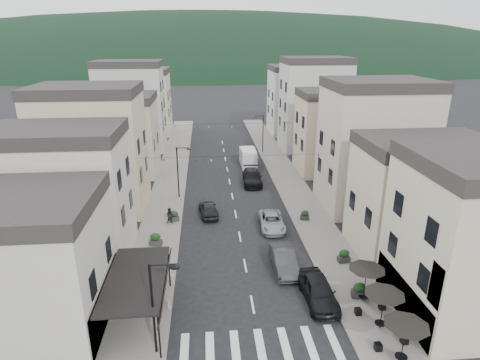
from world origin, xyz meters
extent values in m
cube|color=slate|center=(-7.50, 32.00, 0.06)|extent=(4.00, 76.00, 0.12)
cube|color=slate|center=(7.50, 32.00, 0.06)|extent=(4.00, 76.00, 0.12)
ellipsoid|color=black|center=(0.00, 300.00, 0.00)|extent=(640.00, 360.00, 70.00)
cube|color=black|center=(-7.50, 5.00, 3.20)|extent=(3.60, 7.50, 0.15)
cube|color=black|center=(-5.70, 5.00, 2.70)|extent=(0.34, 7.50, 0.99)
cylinder|color=black|center=(-5.80, 1.50, 1.60)|extent=(0.10, 0.10, 3.20)
cylinder|color=black|center=(-5.80, 8.50, 1.60)|extent=(0.10, 0.10, 3.20)
cube|color=beige|center=(-14.50, 14.00, 5.00)|extent=(10.00, 7.00, 10.00)
cube|color=#262323|center=(-14.50, 14.00, 10.50)|extent=(10.20, 7.14, 1.00)
cube|color=tan|center=(-14.50, 24.00, 6.00)|extent=(10.00, 8.00, 12.00)
cube|color=#262323|center=(-14.50, 24.00, 12.50)|extent=(10.20, 8.16, 1.00)
cube|color=#B6A693|center=(-14.50, 36.00, 4.75)|extent=(10.00, 8.00, 9.50)
cube|color=#262323|center=(-14.50, 36.00, 10.00)|extent=(10.20, 8.16, 1.00)
cube|color=#9E9E9A|center=(-14.50, 48.00, 6.50)|extent=(10.00, 7.00, 13.00)
cube|color=#262323|center=(-14.50, 48.00, 13.50)|extent=(10.20, 7.14, 1.00)
cube|color=beige|center=(-14.50, 60.00, 5.50)|extent=(10.00, 9.00, 11.00)
cube|color=#262323|center=(-14.50, 60.00, 11.50)|extent=(10.20, 9.18, 1.00)
cube|color=beige|center=(14.50, 12.00, 4.50)|extent=(10.00, 7.00, 9.00)
cube|color=#262323|center=(14.50, 12.00, 9.50)|extent=(10.20, 7.14, 1.00)
cube|color=#B6A693|center=(14.50, 22.00, 6.25)|extent=(10.00, 8.00, 12.50)
cube|color=#262323|center=(14.50, 22.00, 13.00)|extent=(10.20, 8.16, 1.00)
cube|color=tan|center=(14.50, 34.00, 5.00)|extent=(10.00, 7.00, 10.00)
cube|color=#262323|center=(14.50, 34.00, 10.50)|extent=(10.20, 7.14, 1.00)
cube|color=#9E9E9A|center=(14.50, 46.00, 6.75)|extent=(10.00, 8.00, 13.50)
cube|color=#262323|center=(14.50, 46.00, 14.00)|extent=(10.20, 8.16, 1.00)
cube|color=beige|center=(14.50, 58.00, 5.75)|extent=(10.00, 9.00, 11.50)
cube|color=#262323|center=(14.50, 58.00, 12.00)|extent=(10.20, 9.18, 1.00)
cylinder|color=black|center=(7.70, 0.00, 1.27)|extent=(0.06, 0.06, 2.30)
cone|color=black|center=(7.70, 0.00, 2.37)|extent=(2.50, 2.50, 0.55)
cylinder|color=black|center=(7.70, 0.00, 0.49)|extent=(0.70, 0.70, 0.04)
cylinder|color=black|center=(7.70, 2.80, 1.27)|extent=(0.06, 0.06, 2.30)
cone|color=black|center=(7.70, 2.80, 2.37)|extent=(2.50, 2.50, 0.55)
cylinder|color=black|center=(7.70, 2.80, 0.49)|extent=(0.70, 0.70, 0.04)
cylinder|color=black|center=(7.70, 5.60, 1.27)|extent=(0.06, 0.06, 2.30)
cone|color=black|center=(7.70, 5.60, 2.37)|extent=(2.50, 2.50, 0.55)
cylinder|color=black|center=(7.70, 5.60, 0.49)|extent=(0.70, 0.70, 0.04)
cylinder|color=black|center=(-6.10, 2.00, 3.00)|extent=(0.14, 0.14, 6.00)
cylinder|color=black|center=(-5.40, 2.00, 5.90)|extent=(1.40, 0.10, 0.10)
cylinder|color=black|center=(-4.75, 2.00, 5.75)|extent=(0.56, 0.56, 0.08)
cylinder|color=black|center=(-6.10, 26.00, 3.00)|extent=(0.14, 0.14, 6.00)
cylinder|color=black|center=(-5.40, 26.00, 5.90)|extent=(1.40, 0.10, 0.10)
cylinder|color=black|center=(-4.75, 26.00, 5.75)|extent=(0.56, 0.56, 0.08)
cylinder|color=black|center=(6.10, 44.00, 3.00)|extent=(0.14, 0.14, 6.00)
cylinder|color=black|center=(5.40, 44.00, 5.90)|extent=(1.40, 0.10, 0.10)
cylinder|color=black|center=(4.75, 44.00, 5.75)|extent=(0.56, 0.56, 0.08)
cylinder|color=gray|center=(-5.70, 6.00, 0.42)|extent=(0.26, 0.26, 0.60)
cylinder|color=gray|center=(-5.70, 9.00, 0.42)|extent=(0.26, 0.26, 0.60)
cylinder|color=gray|center=(5.70, 8.00, 0.42)|extent=(0.26, 0.26, 0.60)
cylinder|color=black|center=(0.00, 22.00, 6.00)|extent=(19.00, 0.02, 0.02)
cone|color=beige|center=(-8.71, 22.00, 5.81)|extent=(0.28, 0.28, 0.24)
cone|color=navy|center=(-7.12, 22.00, 5.73)|extent=(0.28, 0.28, 0.24)
cone|color=beige|center=(-5.54, 22.00, 5.65)|extent=(0.28, 0.28, 0.24)
cone|color=navy|center=(-3.96, 22.00, 5.58)|extent=(0.28, 0.28, 0.24)
cone|color=beige|center=(-2.38, 22.00, 5.54)|extent=(0.28, 0.28, 0.24)
cone|color=navy|center=(-0.79, 22.00, 5.51)|extent=(0.28, 0.28, 0.24)
cone|color=beige|center=(0.79, 22.00, 5.51)|extent=(0.28, 0.28, 0.24)
cone|color=navy|center=(2.38, 22.00, 5.54)|extent=(0.28, 0.28, 0.24)
cone|color=beige|center=(3.96, 22.00, 5.58)|extent=(0.28, 0.28, 0.24)
cone|color=navy|center=(5.54, 22.00, 5.65)|extent=(0.28, 0.28, 0.24)
cone|color=beige|center=(7.12, 22.00, 5.73)|extent=(0.28, 0.28, 0.24)
cone|color=navy|center=(8.71, 22.00, 5.81)|extent=(0.28, 0.28, 0.24)
cylinder|color=black|center=(0.00, 38.00, 6.00)|extent=(19.00, 0.02, 0.02)
cone|color=beige|center=(-8.71, 38.00, 5.81)|extent=(0.28, 0.28, 0.24)
cone|color=navy|center=(-7.12, 38.00, 5.73)|extent=(0.28, 0.28, 0.24)
cone|color=beige|center=(-5.54, 38.00, 5.65)|extent=(0.28, 0.28, 0.24)
cone|color=navy|center=(-3.96, 38.00, 5.58)|extent=(0.28, 0.28, 0.24)
cone|color=beige|center=(-2.38, 38.00, 5.54)|extent=(0.28, 0.28, 0.24)
cone|color=navy|center=(-0.79, 38.00, 5.51)|extent=(0.28, 0.28, 0.24)
cone|color=beige|center=(0.79, 38.00, 5.51)|extent=(0.28, 0.28, 0.24)
cone|color=navy|center=(2.38, 38.00, 5.54)|extent=(0.28, 0.28, 0.24)
cone|color=beige|center=(3.96, 38.00, 5.58)|extent=(0.28, 0.28, 0.24)
cone|color=navy|center=(5.54, 38.00, 5.65)|extent=(0.28, 0.28, 0.24)
cone|color=beige|center=(7.12, 38.00, 5.73)|extent=(0.28, 0.28, 0.24)
cone|color=navy|center=(8.71, 38.00, 5.81)|extent=(0.28, 0.28, 0.24)
imported|color=black|center=(4.60, 6.00, 0.85)|extent=(2.13, 5.04, 1.70)
imported|color=#2D2E30|center=(2.98, 10.23, 0.80)|extent=(1.76, 4.89, 1.60)
imported|color=#94969C|center=(3.21, 17.51, 0.69)|extent=(2.48, 5.03, 1.37)
imported|color=black|center=(2.80, 30.04, 0.83)|extent=(2.58, 5.80, 1.65)
imported|color=black|center=(-2.80, 20.95, 0.73)|extent=(2.22, 4.44, 1.45)
cube|color=silver|center=(3.08, 37.72, 1.08)|extent=(2.08, 5.19, 2.16)
cube|color=silver|center=(3.08, 37.07, 2.21)|extent=(2.01, 3.47, 0.54)
cylinder|color=black|center=(2.23, 35.77, 0.38)|extent=(0.27, 0.76, 0.76)
cylinder|color=black|center=(3.95, 35.78, 0.38)|extent=(0.27, 0.76, 0.76)
cylinder|color=black|center=(2.21, 39.66, 0.38)|extent=(0.27, 0.76, 0.76)
cylinder|color=black|center=(3.94, 39.66, 0.38)|extent=(0.27, 0.76, 0.76)
imported|color=black|center=(-6.63, 9.39, 1.08)|extent=(0.77, 0.58, 1.91)
imported|color=black|center=(-6.57, 19.08, 0.94)|extent=(0.83, 0.67, 1.65)
cube|color=#303133|center=(-7.51, 14.80, 0.38)|extent=(1.16, 0.83, 0.52)
ellipsoid|color=black|center=(-7.51, 14.80, 0.95)|extent=(0.92, 0.58, 0.67)
cube|color=#2E2E31|center=(-6.25, 19.66, 0.36)|extent=(1.08, 0.77, 0.49)
ellipsoid|color=black|center=(-6.25, 19.66, 0.90)|extent=(0.86, 0.55, 0.63)
cube|color=#2A2A2C|center=(7.52, 6.01, 0.37)|extent=(1.11, 0.74, 0.51)
ellipsoid|color=black|center=(7.52, 6.01, 0.94)|extent=(0.90, 0.57, 0.65)
cube|color=#2B2B2D|center=(8.02, 10.67, 0.36)|extent=(1.03, 0.64, 0.49)
ellipsoid|color=black|center=(8.02, 10.67, 0.90)|extent=(0.86, 0.55, 0.62)
cube|color=#292A2C|center=(6.78, 18.83, 0.34)|extent=(0.94, 0.60, 0.44)
ellipsoid|color=black|center=(6.78, 18.83, 0.82)|extent=(0.77, 0.49, 0.56)
camera|label=1|loc=(-2.89, -16.96, 17.42)|focal=30.00mm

